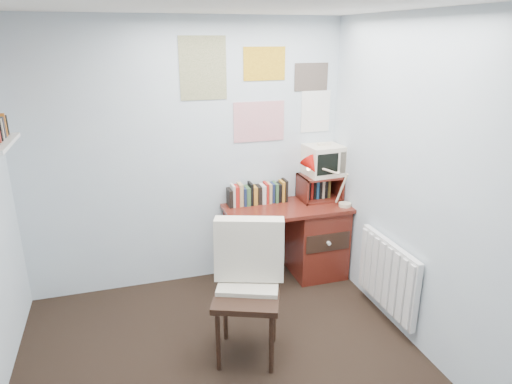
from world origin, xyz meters
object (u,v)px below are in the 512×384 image
(desk, at_px, (311,237))
(desk_chair, at_px, (247,297))
(crt_tv, at_px, (323,159))
(desk_lamp, at_px, (346,185))
(tv_riser, at_px, (320,187))
(radiator, at_px, (388,275))

(desk, height_order, desk_chair, desk_chair)
(desk, distance_m, crt_tv, 0.79)
(desk_lamp, bearing_deg, tv_riser, 124.93)
(tv_riser, xyz_separation_m, crt_tv, (0.03, 0.02, 0.29))
(desk_chair, distance_m, desk_lamp, 1.59)
(desk, relative_size, radiator, 1.50)
(desk_chair, bearing_deg, tv_riser, 68.25)
(desk, height_order, tv_riser, tv_riser)
(desk, distance_m, desk_chair, 1.43)
(desk_lamp, bearing_deg, radiator, -83.22)
(crt_tv, bearing_deg, tv_riser, -153.84)
(desk_lamp, height_order, tv_riser, desk_lamp)
(tv_riser, bearing_deg, crt_tv, 30.51)
(desk_chair, relative_size, crt_tv, 2.97)
(desk_lamp, xyz_separation_m, tv_riser, (-0.15, 0.26, -0.09))
(desk_lamp, relative_size, crt_tv, 1.26)
(desk_chair, relative_size, radiator, 1.27)
(desk_chair, xyz_separation_m, crt_tv, (1.13, 1.17, 0.66))
(tv_riser, bearing_deg, desk_lamp, -60.37)
(crt_tv, bearing_deg, radiator, -87.04)
(radiator, bearing_deg, desk, 107.24)
(desk_lamp, bearing_deg, crt_tv, 117.55)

